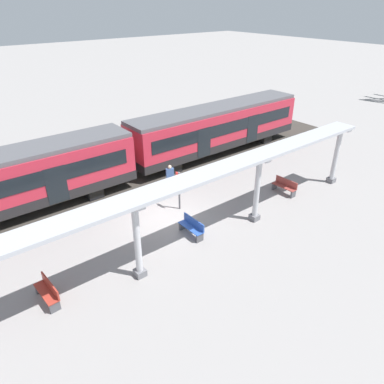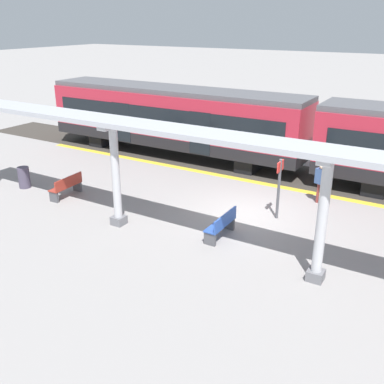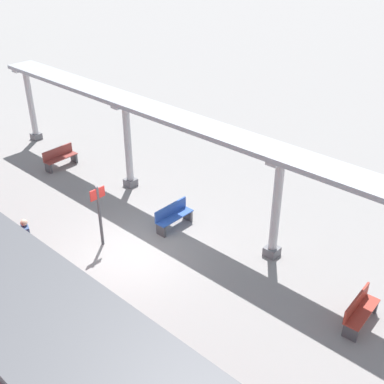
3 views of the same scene
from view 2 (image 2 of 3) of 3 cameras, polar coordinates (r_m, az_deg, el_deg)
ground_plane at (r=16.36m, az=7.03°, el=-2.84°), size 176.00×176.00×0.00m
tactile_edge_strip at (r=19.24m, az=11.12°, el=0.69°), size 0.36×26.49×0.01m
trackbed at (r=20.84m, az=12.83°, el=2.17°), size 3.20×38.49×0.01m
train_near_carriage at (r=23.07m, az=-2.45°, el=9.25°), size 2.65×14.07×3.48m
canopy_pillar_second at (r=15.00m, az=-9.78°, el=2.11°), size 1.10×0.44×3.54m
canopy_pillar_third at (r=11.98m, az=16.38°, el=-3.53°), size 1.10×0.44×3.54m
canopy_beam at (r=12.57m, az=1.90°, el=7.34°), size 1.20×21.69×0.16m
bench_near_end at (r=14.43m, az=3.87°, el=-4.23°), size 1.50×0.44×0.86m
bench_far_end at (r=18.36m, az=-15.81°, el=0.71°), size 1.52×0.52×0.86m
trash_bin at (r=19.95m, az=-20.81°, el=1.77°), size 0.48×0.48×0.90m
platform_info_sign at (r=15.73m, az=11.15°, el=1.12°), size 0.56×0.10×2.20m
passenger_waiting_near_edge at (r=17.54m, az=16.28°, el=1.64°), size 0.37×0.51×1.60m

